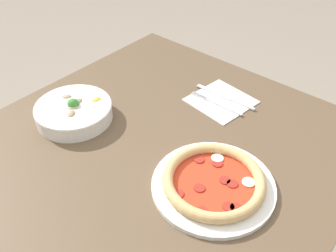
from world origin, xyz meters
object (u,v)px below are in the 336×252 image
(bowl, at_px, (74,111))
(knife, at_px, (227,98))
(fork, at_px, (217,104))
(pizza, at_px, (214,182))

(bowl, bearing_deg, knife, -37.50)
(fork, bearing_deg, pizza, 122.23)
(pizza, relative_size, bowl, 1.33)
(pizza, distance_m, fork, 0.33)
(pizza, distance_m, knife, 0.37)
(pizza, relative_size, fork, 1.62)
(fork, relative_size, knife, 0.87)
(fork, bearing_deg, bowl, 48.27)
(pizza, height_order, fork, pizza)
(pizza, height_order, bowl, bowl)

